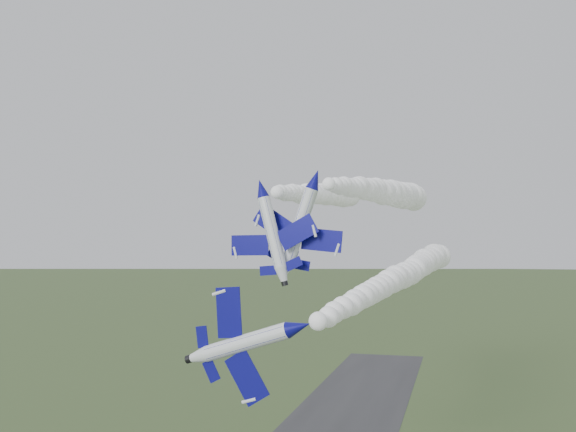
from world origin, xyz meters
name	(u,v)px	position (x,y,z in m)	size (l,w,h in m)	color
jet_lead	(299,327)	(10.59, -3.83, 29.71)	(4.57, 12.64, 9.96)	white
smoke_trail_jet_lead	(400,276)	(15.66, 36.45, 32.26)	(4.70, 74.68, 4.70)	white
jet_pair_left	(261,188)	(-0.05, 19.18, 43.85)	(11.09, 13.73, 4.15)	white
smoke_trail_jet_pair_left	(323,195)	(0.41, 54.81, 45.75)	(4.80, 63.84, 4.80)	white
jet_pair_right	(315,179)	(6.63, 20.31, 44.95)	(11.50, 14.47, 4.77)	white
smoke_trail_jet_pair_right	(381,192)	(10.64, 56.41, 46.21)	(5.82, 65.62, 5.82)	white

